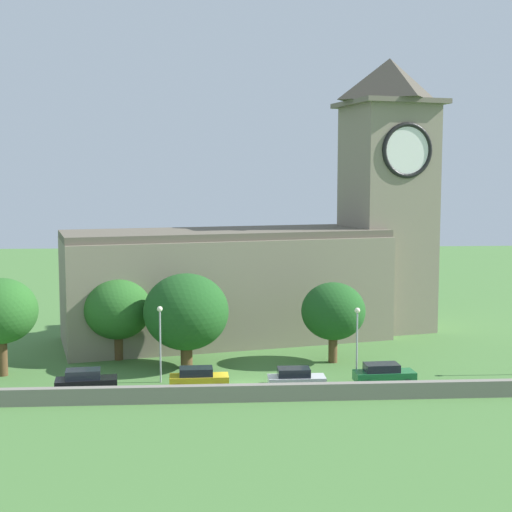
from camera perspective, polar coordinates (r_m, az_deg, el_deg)
ground_plane at (r=73.91m, az=-1.57°, el=-6.63°), size 200.00×200.00×0.00m
church at (r=76.36m, az=1.88°, el=0.18°), size 39.57×19.18×28.43m
quay_barrier at (r=55.27m, az=-0.80°, el=-10.34°), size 56.53×0.70×1.23m
car_black at (r=58.35m, az=-12.80°, el=-9.27°), size 4.72×2.53×1.88m
car_yellow at (r=58.40m, az=-4.40°, el=-9.22°), size 4.55×2.12×1.69m
car_white at (r=57.82m, az=3.04°, el=-9.32°), size 4.36×2.04×1.78m
car_green at (r=60.18m, az=9.65°, el=-8.82°), size 4.80×2.31×1.71m
streetlamp_west_mid at (r=59.80m, az=-7.29°, el=-5.64°), size 0.44×0.44×6.10m
streetlamp_central at (r=60.04m, az=7.67°, el=-5.68°), size 0.44×0.44×5.96m
tree_riverside_east at (r=67.62m, az=-10.44°, el=-4.00°), size 5.93×5.93×7.23m
tree_churchyard at (r=64.52m, az=-18.79°, el=-4.00°), size 5.94×5.94×8.04m
tree_riverside_west at (r=63.94m, az=-5.32°, el=-4.25°), size 7.22×7.22×8.09m
tree_by_tower at (r=65.91m, az=5.88°, el=-4.20°), size 5.59×5.59×7.07m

